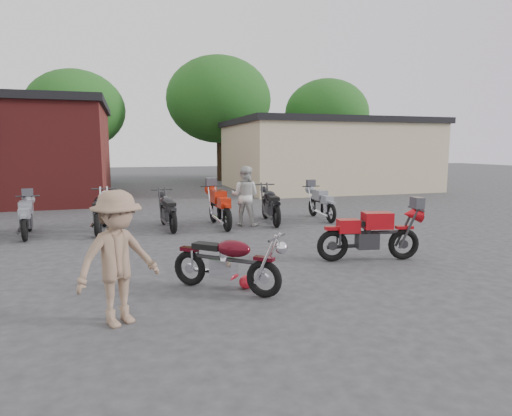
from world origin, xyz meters
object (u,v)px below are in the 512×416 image
object	(u,v)px
person_light	(245,196)
row_bike_6	(321,202)
row_bike_2	(101,209)
row_bike_3	(168,208)
row_bike_1	(26,216)
row_bike_5	(270,203)
helmet	(246,282)
vintage_motorcycle	(227,259)
row_bike_4	(219,205)
sportbike	(371,232)
person_tan	(118,258)

from	to	relation	value
person_light	row_bike_6	world-z (taller)	person_light
row_bike_2	row_bike_3	xyz separation A→B (m)	(1.78, -0.07, -0.03)
row_bike_1	row_bike_5	bearing A→B (deg)	-96.43
helmet	row_bike_2	world-z (taller)	row_bike_2
helmet	row_bike_1	bearing A→B (deg)	127.48
vintage_motorcycle	helmet	xyz separation A→B (m)	(0.33, 0.05, -0.43)
row_bike_4	row_bike_6	world-z (taller)	row_bike_4
sportbike	row_bike_3	distance (m)	5.92
helmet	row_bike_3	world-z (taller)	row_bike_3
row_bike_3	row_bike_4	distance (m)	1.48
row_bike_6	row_bike_3	bearing A→B (deg)	94.04
vintage_motorcycle	row_bike_5	bearing A→B (deg)	107.27
row_bike_3	row_bike_1	bearing A→B (deg)	84.58
row_bike_2	row_bike_3	distance (m)	1.78
row_bike_1	row_bike_4	size ratio (longest dim) A/B	0.87
row_bike_4	row_bike_2	bearing A→B (deg)	84.44
row_bike_5	vintage_motorcycle	bearing A→B (deg)	161.40
sportbike	row_bike_1	world-z (taller)	sportbike
person_tan	row_bike_2	world-z (taller)	person_tan
row_bike_2	row_bike_6	distance (m)	6.63
sportbike	row_bike_2	bearing A→B (deg)	149.85
vintage_motorcycle	sportbike	bearing A→B (deg)	59.75
person_tan	row_bike_6	size ratio (longest dim) A/B	0.91
person_tan	row_bike_2	xyz separation A→B (m)	(-0.58, 6.60, -0.26)
row_bike_1	row_bike_2	size ratio (longest dim) A/B	0.88
row_bike_5	row_bike_6	xyz separation A→B (m)	(1.76, 0.14, -0.06)
helmet	row_bike_2	distance (m)	6.28
vintage_motorcycle	person_tan	world-z (taller)	person_tan
person_tan	row_bike_4	xyz separation A→B (m)	(2.67, 6.44, -0.26)
vintage_motorcycle	sportbike	distance (m)	3.37
vintage_motorcycle	person_tan	distance (m)	1.85
row_bike_2	row_bike_5	distance (m)	4.87
vintage_motorcycle	person_light	distance (m)	5.89
row_bike_5	person_light	bearing A→B (deg)	108.45
helmet	row_bike_3	xyz separation A→B (m)	(-0.75, 5.65, 0.47)
row_bike_1	row_bike_5	size ratio (longest dim) A/B	0.87
row_bike_5	person_tan	bearing A→B (deg)	153.20
vintage_motorcycle	row_bike_3	world-z (taller)	row_bike_3
row_bike_2	row_bike_5	world-z (taller)	row_bike_5
row_bike_4	row_bike_5	size ratio (longest dim) A/B	1.01
row_bike_1	row_bike_5	world-z (taller)	row_bike_5
sportbike	person_tan	bearing A→B (deg)	-147.89
row_bike_2	row_bike_3	bearing A→B (deg)	-89.40
helmet	person_light	size ratio (longest dim) A/B	0.14
row_bike_3	row_bike_4	xyz separation A→B (m)	(1.47, -0.09, 0.04)
row_bike_5	row_bike_2	bearing A→B (deg)	96.26
row_bike_1	vintage_motorcycle	bearing A→B (deg)	-151.85
row_bike_3	row_bike_2	bearing A→B (deg)	82.52
vintage_motorcycle	row_bike_1	world-z (taller)	vintage_motorcycle
person_light	row_bike_1	bearing A→B (deg)	30.99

